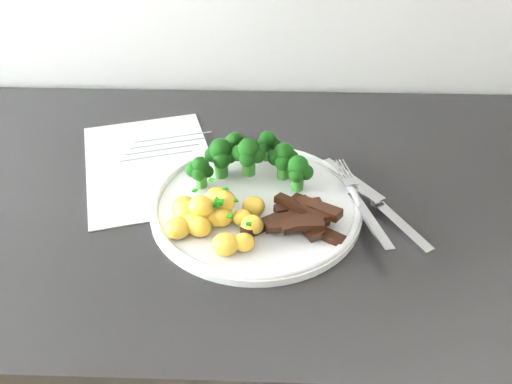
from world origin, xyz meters
TOP-DOWN VIEW (x-y plane):
  - counter at (-0.02, 1.66)m, footprint 2.52×0.63m
  - recipe_paper at (-0.11, 1.72)m, footprint 0.27×0.32m
  - plate at (0.06, 1.62)m, footprint 0.29×0.29m
  - broccoli at (0.05, 1.68)m, footprint 0.18×0.10m
  - potatoes at (0.00, 1.57)m, footprint 0.13×0.13m
  - beef_strips at (0.12, 1.58)m, footprint 0.14×0.09m
  - fork at (0.20, 1.61)m, footprint 0.06×0.20m
  - knife at (0.24, 1.61)m, footprint 0.14×0.20m

SIDE VIEW (x-z plane):
  - counter at x=-0.02m, z-range 0.00..0.94m
  - recipe_paper at x=-0.11m, z-range 0.95..0.95m
  - plate at x=0.06m, z-range 0.94..0.96m
  - knife at x=0.24m, z-range 0.94..0.97m
  - fork at x=0.20m, z-range 0.95..0.97m
  - beef_strips at x=0.12m, z-range 0.95..0.98m
  - potatoes at x=0.00m, z-range 0.95..0.99m
  - broccoli at x=0.05m, z-range 0.96..1.03m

